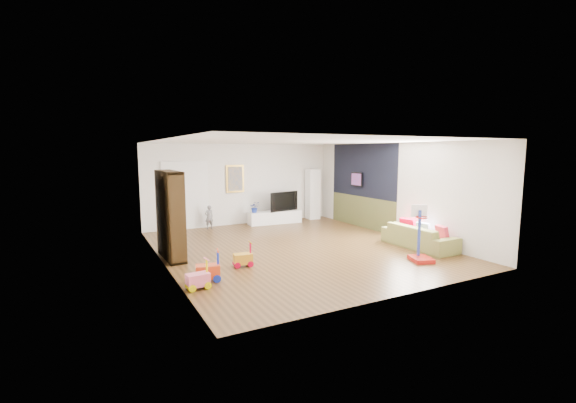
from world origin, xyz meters
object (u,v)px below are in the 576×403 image
basketball_hoop (422,234)px  media_console (275,217)px  sofa (419,236)px  bookshelf (170,215)px

basketball_hoop → media_console: bearing=119.9°
media_console → sofa: (1.81, -4.73, 0.08)m
sofa → bookshelf: bearing=71.3°
sofa → basketball_hoop: 1.34m
media_console → bookshelf: size_ratio=0.91×
sofa → basketball_hoop: (-0.90, -0.93, 0.34)m
bookshelf → basketball_hoop: bearing=-32.7°
bookshelf → sofa: bookshelf is taller
bookshelf → sofa: bearing=-20.9°
media_console → basketball_hoop: bearing=-77.6°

